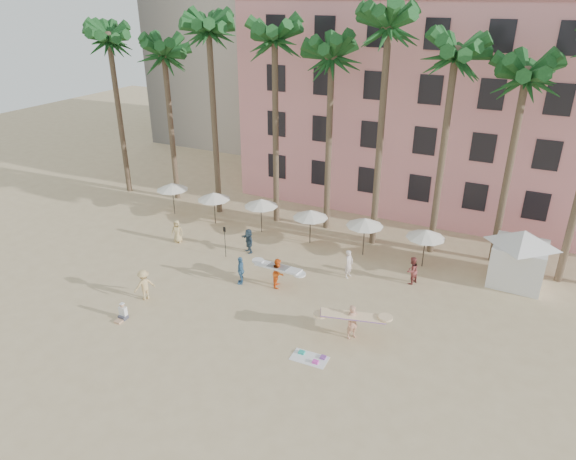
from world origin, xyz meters
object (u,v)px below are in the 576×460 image
(cabana, at_px, (520,252))
(carrier_white, at_px, (278,272))
(pink_hotel, at_px, (471,106))
(carrier_yellow, at_px, (353,320))

(cabana, xyz_separation_m, carrier_white, (-12.86, -6.89, -1.08))
(pink_hotel, distance_m, carrier_white, 22.24)
(cabana, relative_size, carrier_yellow, 1.40)
(pink_hotel, bearing_deg, carrier_white, -110.19)
(pink_hotel, xyz_separation_m, carrier_yellow, (-1.50, -22.70, -6.94))
(pink_hotel, xyz_separation_m, carrier_white, (-7.28, -19.80, -7.01))
(pink_hotel, distance_m, cabana, 15.27)
(cabana, xyz_separation_m, carrier_yellow, (-7.08, -9.79, -1.00))
(pink_hotel, relative_size, cabana, 7.52)
(carrier_white, bearing_deg, cabana, 28.19)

